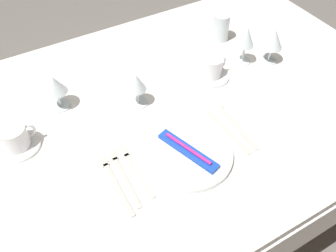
% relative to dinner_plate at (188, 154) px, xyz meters
% --- Properties ---
extents(ground_plane, '(6.00, 6.00, 0.00)m').
position_rel_dinner_plate_xyz_m(ground_plane, '(0.02, 0.22, -0.75)').
color(ground_plane, slate).
extents(dining_table, '(1.80, 1.11, 0.74)m').
position_rel_dinner_plate_xyz_m(dining_table, '(0.02, 0.22, -0.09)').
color(dining_table, white).
rests_on(dining_table, ground).
extents(dinner_plate, '(0.27, 0.27, 0.02)m').
position_rel_dinner_plate_xyz_m(dinner_plate, '(0.00, 0.00, 0.00)').
color(dinner_plate, white).
rests_on(dinner_plate, dining_table).
extents(toothbrush_package, '(0.10, 0.21, 0.02)m').
position_rel_dinner_plate_xyz_m(toothbrush_package, '(0.00, 0.00, 0.02)').
color(toothbrush_package, blue).
rests_on(toothbrush_package, dinner_plate).
extents(fork_outer, '(0.02, 0.21, 0.00)m').
position_rel_dinner_plate_xyz_m(fork_outer, '(-0.16, 0.03, -0.01)').
color(fork_outer, beige).
rests_on(fork_outer, dining_table).
extents(fork_inner, '(0.03, 0.22, 0.00)m').
position_rel_dinner_plate_xyz_m(fork_inner, '(-0.20, 0.03, -0.01)').
color(fork_inner, beige).
rests_on(fork_inner, dining_table).
extents(fork_salad, '(0.02, 0.23, 0.00)m').
position_rel_dinner_plate_xyz_m(fork_salad, '(-0.23, 0.02, -0.01)').
color(fork_salad, beige).
rests_on(fork_salad, dining_table).
extents(dinner_knife, '(0.03, 0.22, 0.00)m').
position_rel_dinner_plate_xyz_m(dinner_knife, '(0.16, 0.01, -0.01)').
color(dinner_knife, beige).
rests_on(dinner_knife, dining_table).
extents(spoon_soup, '(0.03, 0.23, 0.01)m').
position_rel_dinner_plate_xyz_m(spoon_soup, '(0.20, 0.05, -0.01)').
color(spoon_soup, beige).
rests_on(spoon_soup, dining_table).
extents(saucer_left, '(0.13, 0.13, 0.01)m').
position_rel_dinner_plate_xyz_m(saucer_left, '(0.27, 0.27, -0.00)').
color(saucer_left, white).
rests_on(saucer_left, dining_table).
extents(coffee_cup_left, '(0.10, 0.07, 0.07)m').
position_rel_dinner_plate_xyz_m(coffee_cup_left, '(0.27, 0.27, 0.04)').
color(coffee_cup_left, white).
rests_on(coffee_cup_left, saucer_left).
extents(saucer_right, '(0.13, 0.13, 0.01)m').
position_rel_dinner_plate_xyz_m(saucer_right, '(-0.43, 0.29, -0.00)').
color(saucer_right, white).
rests_on(saucer_right, dining_table).
extents(coffee_cup_right, '(0.11, 0.08, 0.07)m').
position_rel_dinner_plate_xyz_m(coffee_cup_right, '(-0.43, 0.29, 0.04)').
color(coffee_cup_right, white).
rests_on(coffee_cup_right, saucer_right).
extents(wine_glass_centre, '(0.07, 0.07, 0.13)m').
position_rel_dinner_plate_xyz_m(wine_glass_centre, '(-0.03, 0.28, 0.08)').
color(wine_glass_centre, silver).
rests_on(wine_glass_centre, dining_table).
extents(wine_glass_left, '(0.07, 0.07, 0.15)m').
position_rel_dinner_plate_xyz_m(wine_glass_left, '(0.43, 0.29, 0.10)').
color(wine_glass_left, silver).
rests_on(wine_glass_left, dining_table).
extents(wine_glass_right, '(0.08, 0.08, 0.13)m').
position_rel_dinner_plate_xyz_m(wine_glass_right, '(-0.26, 0.40, 0.08)').
color(wine_glass_right, silver).
rests_on(wine_glass_right, dining_table).
extents(wine_glass_far, '(0.08, 0.08, 0.14)m').
position_rel_dinner_plate_xyz_m(wine_glass_far, '(0.52, 0.24, 0.09)').
color(wine_glass_far, silver).
rests_on(wine_glass_far, dining_table).
extents(drink_tumbler, '(0.07, 0.07, 0.11)m').
position_rel_dinner_plate_xyz_m(drink_tumbler, '(0.44, 0.46, 0.04)').
color(drink_tumbler, silver).
rests_on(drink_tumbler, dining_table).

